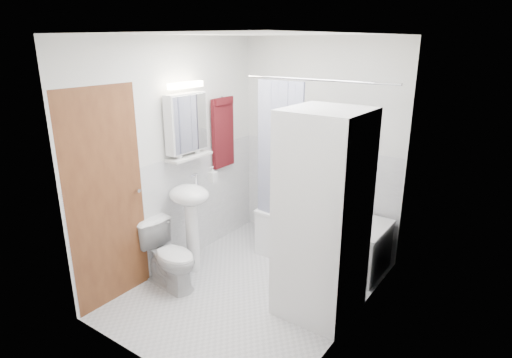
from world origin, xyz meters
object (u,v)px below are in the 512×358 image
Objects in this scene: sink at (190,208)px; washer_dryer at (322,216)px; bathtub at (322,235)px; toilet at (170,256)px.

washer_dryer is (1.43, 0.13, 0.22)m from sink.
bathtub is 0.76× the size of washer_dryer.
sink is 1.58× the size of toilet.
sink reaches higher than bathtub.
bathtub is 1.13m from washer_dryer.
washer_dryer is 2.79× the size of toilet.
sink reaches higher than toilet.
bathtub is 1.48m from sink.
toilet is at bearing -126.52° from bathtub.
sink is at bearing -136.34° from bathtub.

